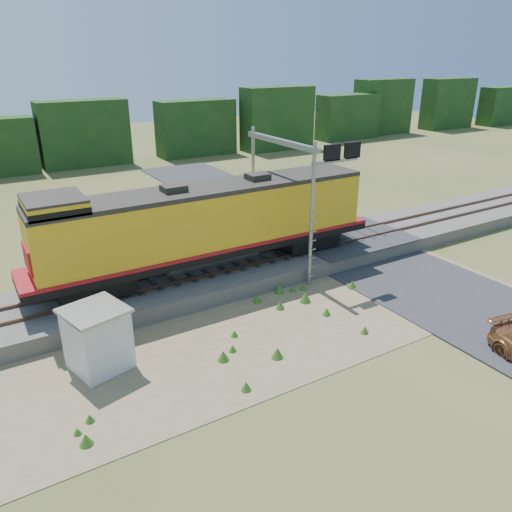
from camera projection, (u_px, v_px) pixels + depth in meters
ground at (317, 321)px, 22.37m from camera, size 140.00×140.00×0.00m
ballast at (249, 267)px, 26.96m from camera, size 70.00×5.00×0.80m
rails at (249, 259)px, 26.78m from camera, size 70.00×1.54×0.16m
dirt_shoulder at (273, 328)px, 21.80m from camera, size 26.00×8.00×0.03m
road at (414, 279)px, 26.27m from camera, size 7.00×66.00×0.86m
tree_line_north at (92, 137)px, 51.29m from camera, size 130.00×3.00×6.50m
weed_clumps at (248, 342)px, 20.77m from camera, size 15.00×6.20×0.56m
locomotive at (206, 224)px, 24.68m from camera, size 18.31×2.79×4.72m
shed at (98, 338)px, 18.63m from camera, size 2.57×2.57×2.50m
signal_gantry at (294, 171)px, 25.61m from camera, size 2.92×6.20×7.37m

